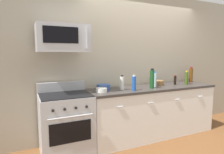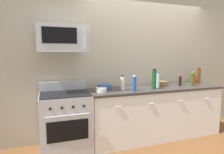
{
  "view_description": "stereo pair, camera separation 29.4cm",
  "coord_description": "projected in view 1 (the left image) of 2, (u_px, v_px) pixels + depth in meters",
  "views": [
    {
      "loc": [
        -2.16,
        -2.87,
        1.52
      ],
      "look_at": [
        -0.86,
        -0.05,
        1.15
      ],
      "focal_mm": 30.98,
      "sensor_mm": 36.0,
      "label": 1
    },
    {
      "loc": [
        -1.89,
        -2.98,
        1.52
      ],
      "look_at": [
        -0.86,
        -0.05,
        1.15
      ],
      "focal_mm": 30.98,
      "sensor_mm": 36.0,
      "label": 2
    }
  ],
  "objects": [
    {
      "name": "microwave",
      "position": [
        63.0,
        38.0,
        2.83
      ],
      "size": [
        0.74,
        0.44,
        0.4
      ],
      "color": "#B7BABF"
    },
    {
      "name": "bottle_soda_blue",
      "position": [
        134.0,
        83.0,
        3.18
      ],
      "size": [
        0.07,
        0.07,
        0.26
      ],
      "color": "#1E4CA5",
      "rests_on": "countertop_slab"
    },
    {
      "name": "bottle_hot_sauce_red",
      "position": [
        187.0,
        78.0,
        4.14
      ],
      "size": [
        0.05,
        0.05,
        0.17
      ],
      "color": "#B21914",
      "rests_on": "countertop_slab"
    },
    {
      "name": "bowl_blue_mixing",
      "position": [
        103.0,
        87.0,
        3.3
      ],
      "size": [
        0.23,
        0.23,
        0.08
      ],
      "color": "#2D519E",
      "rests_on": "countertop_slab"
    },
    {
      "name": "bottle_olive_oil",
      "position": [
        186.0,
        78.0,
        3.84
      ],
      "size": [
        0.07,
        0.07,
        0.27
      ],
      "color": "#385114",
      "rests_on": "countertop_slab"
    },
    {
      "name": "counter_unit",
      "position": [
        153.0,
        111.0,
        3.61
      ],
      "size": [
        2.48,
        0.66,
        0.92
      ],
      "color": "white",
      "rests_on": "ground_plane"
    },
    {
      "name": "bowl_wooden_salad",
      "position": [
        157.0,
        83.0,
        3.75
      ],
      "size": [
        0.23,
        0.23,
        0.09
      ],
      "color": "brown",
      "rests_on": "countertop_slab"
    },
    {
      "name": "bottle_soy_sauce_dark",
      "position": [
        175.0,
        80.0,
        3.81
      ],
      "size": [
        0.05,
        0.05,
        0.19
      ],
      "color": "black",
      "rests_on": "countertop_slab"
    },
    {
      "name": "bottle_water_clear",
      "position": [
        155.0,
        79.0,
        3.57
      ],
      "size": [
        0.06,
        0.06,
        0.28
      ],
      "color": "silver",
      "rests_on": "countertop_slab"
    },
    {
      "name": "bottle_vinegar_white",
      "position": [
        122.0,
        83.0,
        3.24
      ],
      "size": [
        0.07,
        0.07,
        0.25
      ],
      "color": "silver",
      "rests_on": "countertop_slab"
    },
    {
      "name": "bottle_wine_green",
      "position": [
        152.0,
        79.0,
        3.4
      ],
      "size": [
        0.08,
        0.08,
        0.35
      ],
      "color": "#19471E",
      "rests_on": "countertop_slab"
    },
    {
      "name": "bottle_wine_amber",
      "position": [
        191.0,
        75.0,
        4.18
      ],
      "size": [
        0.08,
        0.08,
        0.32
      ],
      "color": "#59330F",
      "rests_on": "countertop_slab"
    },
    {
      "name": "ground_plane",
      "position": [
        152.0,
        134.0,
        3.67
      ],
      "size": [
        6.68,
        6.68,
        0.0
      ],
      "primitive_type": "plane",
      "color": "brown"
    },
    {
      "name": "back_wall",
      "position": [
        141.0,
        63.0,
        3.88
      ],
      "size": [
        5.57,
        0.1,
        2.7
      ],
      "primitive_type": "cube",
      "color": "#9E937F",
      "rests_on": "ground_plane"
    },
    {
      "name": "range_oven",
      "position": [
        66.0,
        123.0,
        2.95
      ],
      "size": [
        0.76,
        0.69,
        1.07
      ],
      "color": "#B7BABF",
      "rests_on": "ground_plane"
    },
    {
      "name": "bowl_white_ceramic",
      "position": [
        102.0,
        90.0,
        3.07
      ],
      "size": [
        0.18,
        0.18,
        0.07
      ],
      "color": "white",
      "rests_on": "countertop_slab"
    }
  ]
}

